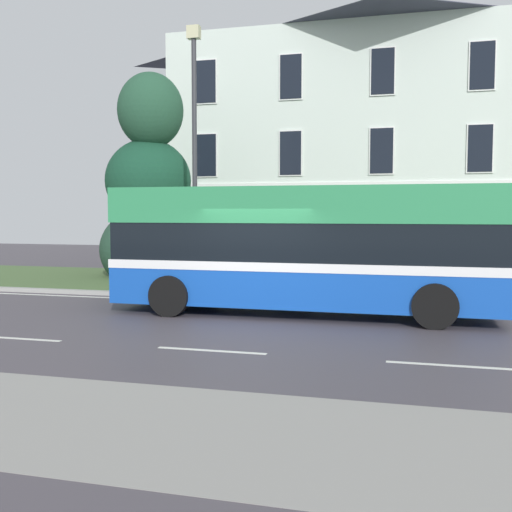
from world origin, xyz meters
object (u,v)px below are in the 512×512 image
(georgian_townhouse, at_px, (388,129))
(single_decker_bus, at_px, (305,248))
(street_lamp_post, at_px, (195,143))
(evergreen_tree, at_px, (149,200))

(georgian_townhouse, relative_size, single_decker_bus, 2.01)
(georgian_townhouse, bearing_deg, single_decker_bus, -94.56)
(street_lamp_post, bearing_deg, evergreen_tree, 130.43)
(georgian_townhouse, distance_m, single_decker_bus, 15.62)
(georgian_townhouse, height_order, single_decker_bus, georgian_townhouse)
(evergreen_tree, relative_size, single_decker_bus, 0.87)
(evergreen_tree, height_order, single_decker_bus, evergreen_tree)
(evergreen_tree, bearing_deg, georgian_townhouse, 47.17)
(street_lamp_post, bearing_deg, single_decker_bus, -33.19)
(georgian_townhouse, bearing_deg, evergreen_tree, -132.83)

